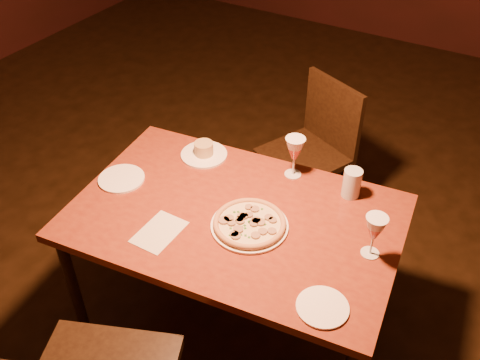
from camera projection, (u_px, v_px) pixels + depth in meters
The scene contains 11 objects.
floor at pixel (200, 296), 2.68m from camera, with size 7.00×7.00×0.00m, color black.
dining_table at pixel (235, 225), 2.16m from camera, with size 1.38×0.97×0.69m.
chair_far at pixel (313, 147), 2.89m from camera, with size 0.52×0.52×0.82m.
pizza_plate at pixel (250, 223), 2.06m from camera, with size 0.30×0.30×0.03m.
ramekin_saucer at pixel (204, 151), 2.42m from camera, with size 0.21×0.21×0.07m.
wine_glass_far at pixel (294, 157), 2.27m from camera, with size 0.09×0.09×0.19m, color #C15051, non-canonical shape.
wine_glass_right at pixel (374, 236), 1.90m from camera, with size 0.08×0.08×0.18m, color #C15051, non-canonical shape.
water_tumbler at pixel (352, 183), 2.18m from camera, with size 0.08×0.08×0.13m, color silver.
side_plate_left at pixel (121, 179), 2.29m from camera, with size 0.20×0.20×0.01m, color white.
side_plate_near at pixel (322, 307), 1.76m from camera, with size 0.18×0.18×0.01m, color white.
menu_card at pixel (159, 232), 2.05m from camera, with size 0.14×0.21×0.00m, color beige.
Camera 1 is at (1.04, -1.38, 2.13)m, focal length 40.00 mm.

